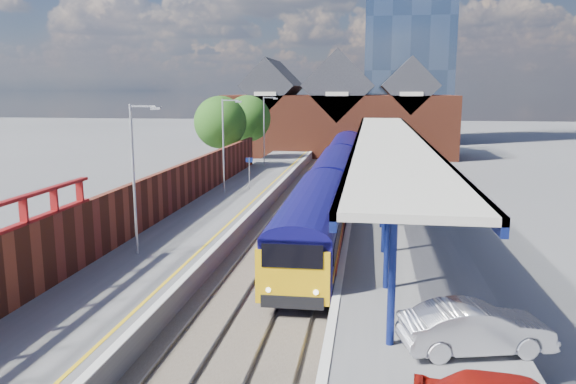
# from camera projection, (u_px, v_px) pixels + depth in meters

# --- Properties ---
(ground) EXTENTS (240.00, 240.00, 0.00)m
(ground) POSITION_uv_depth(u_px,v_px,m) (320.00, 190.00, 49.08)
(ground) COLOR #5B5B5E
(ground) RESTS_ON ground
(ballast_bed) EXTENTS (6.00, 76.00, 0.06)m
(ballast_bed) POSITION_uv_depth(u_px,v_px,m) (307.00, 214.00, 39.34)
(ballast_bed) COLOR #473D33
(ballast_bed) RESTS_ON ground
(rails) EXTENTS (4.51, 76.00, 0.14)m
(rails) POSITION_uv_depth(u_px,v_px,m) (307.00, 213.00, 39.33)
(rails) COLOR slate
(rails) RESTS_ON ground
(left_platform) EXTENTS (5.00, 76.00, 1.00)m
(left_platform) POSITION_uv_depth(u_px,v_px,m) (231.00, 206.00, 40.05)
(left_platform) COLOR #565659
(left_platform) RESTS_ON ground
(right_platform) EXTENTS (6.00, 76.00, 1.00)m
(right_platform) POSITION_uv_depth(u_px,v_px,m) (394.00, 211.00, 38.40)
(right_platform) COLOR #565659
(right_platform) RESTS_ON ground
(coping_left) EXTENTS (0.30, 76.00, 0.05)m
(coping_left) POSITION_uv_depth(u_px,v_px,m) (263.00, 199.00, 39.62)
(coping_left) COLOR silver
(coping_left) RESTS_ON left_platform
(coping_right) EXTENTS (0.30, 76.00, 0.05)m
(coping_right) POSITION_uv_depth(u_px,v_px,m) (353.00, 202.00, 38.71)
(coping_right) COLOR silver
(coping_right) RESTS_ON right_platform
(yellow_line) EXTENTS (0.14, 76.00, 0.01)m
(yellow_line) POSITION_uv_depth(u_px,v_px,m) (255.00, 199.00, 39.71)
(yellow_line) COLOR yellow
(yellow_line) RESTS_ON left_platform
(train) EXTENTS (2.96, 65.93, 3.45)m
(train) POSITION_uv_depth(u_px,v_px,m) (340.00, 160.00, 52.79)
(train) COLOR #0E0B50
(train) RESTS_ON ground
(canopy) EXTENTS (4.50, 52.00, 4.48)m
(canopy) POSITION_uv_depth(u_px,v_px,m) (388.00, 139.00, 39.52)
(canopy) COLOR #0E1955
(canopy) RESTS_ON right_platform
(lamp_post_b) EXTENTS (1.48, 0.18, 7.00)m
(lamp_post_b) POSITION_uv_depth(u_px,v_px,m) (136.00, 170.00, 25.75)
(lamp_post_b) COLOR #A5A8AA
(lamp_post_b) RESTS_ON left_platform
(lamp_post_c) EXTENTS (1.48, 0.18, 7.00)m
(lamp_post_c) POSITION_uv_depth(u_px,v_px,m) (225.00, 140.00, 41.32)
(lamp_post_c) COLOR #A5A8AA
(lamp_post_c) RESTS_ON left_platform
(lamp_post_d) EXTENTS (1.48, 0.18, 7.00)m
(lamp_post_d) POSITION_uv_depth(u_px,v_px,m) (265.00, 127.00, 56.90)
(lamp_post_d) COLOR #A5A8AA
(lamp_post_d) RESTS_ON left_platform
(platform_sign) EXTENTS (0.55, 0.08, 2.50)m
(platform_sign) POSITION_uv_depth(u_px,v_px,m) (249.00, 168.00, 43.48)
(platform_sign) COLOR #A5A8AA
(platform_sign) RESTS_ON left_platform
(brick_wall) EXTENTS (0.35, 50.00, 3.86)m
(brick_wall) POSITION_uv_depth(u_px,v_px,m) (162.00, 194.00, 33.79)
(brick_wall) COLOR maroon
(brick_wall) RESTS_ON left_platform
(station_building) EXTENTS (30.00, 12.12, 13.78)m
(station_building) POSITION_uv_depth(u_px,v_px,m) (339.00, 114.00, 75.37)
(station_building) COLOR maroon
(station_building) RESTS_ON ground
(glass_tower) EXTENTS (14.20, 14.20, 40.30)m
(glass_tower) POSITION_uv_depth(u_px,v_px,m) (409.00, 19.00, 92.72)
(glass_tower) COLOR #4A6080
(glass_tower) RESTS_ON ground
(tree_near) EXTENTS (5.20, 5.20, 8.10)m
(tree_near) POSITION_uv_depth(u_px,v_px,m) (222.00, 124.00, 55.37)
(tree_near) COLOR #382314
(tree_near) RESTS_ON ground
(tree_far) EXTENTS (5.20, 5.20, 8.10)m
(tree_far) POSITION_uv_depth(u_px,v_px,m) (249.00, 120.00, 63.01)
(tree_far) COLOR #382314
(tree_far) RESTS_ON ground
(parked_car_silver) EXTENTS (4.66, 2.57, 1.46)m
(parked_car_silver) POSITION_uv_depth(u_px,v_px,m) (476.00, 328.00, 16.46)
(parked_car_silver) COLOR #BAB9BE
(parked_car_silver) RESTS_ON right_platform
(parked_car_dark) EXTENTS (4.10, 2.46, 1.11)m
(parked_car_dark) POSITION_uv_depth(u_px,v_px,m) (424.00, 205.00, 35.01)
(parked_car_dark) COLOR black
(parked_car_dark) RESTS_ON right_platform
(parked_car_blue) EXTENTS (4.11, 2.30, 1.08)m
(parked_car_blue) POSITION_uv_depth(u_px,v_px,m) (426.00, 186.00, 42.25)
(parked_car_blue) COLOR navy
(parked_car_blue) RESTS_ON right_platform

